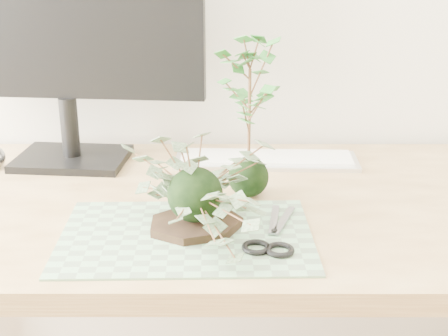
{
  "coord_description": "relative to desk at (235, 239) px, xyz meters",
  "views": [
    {
      "loc": [
        0.0,
        0.09,
        1.23
      ],
      "look_at": [
        0.0,
        1.14,
        0.84
      ],
      "focal_mm": 50.0,
      "sensor_mm": 36.0,
      "label": 1
    }
  ],
  "objects": [
    {
      "name": "ivy_kokedama",
      "position": [
        -0.07,
        -0.14,
        0.2
      ],
      "size": [
        0.31,
        0.31,
        0.2
      ],
      "rotation": [
        0.0,
        0.0,
        0.13
      ],
      "color": "black",
      "rests_on": "stone_dish"
    },
    {
      "name": "monitor",
      "position": [
        -0.37,
        0.23,
        0.4
      ],
      "size": [
        0.62,
        0.2,
        0.55
      ],
      "rotation": [
        0.0,
        0.0,
        -0.09
      ],
      "color": "black",
      "rests_on": "desk"
    },
    {
      "name": "desk",
      "position": [
        0.0,
        0.0,
        0.0
      ],
      "size": [
        1.6,
        0.7,
        0.74
      ],
      "color": "tan",
      "rests_on": "ground_plane"
    },
    {
      "name": "maple_kokedama",
      "position": [
        0.03,
        0.02,
        0.33
      ],
      "size": [
        0.23,
        0.23,
        0.34
      ],
      "rotation": [
        0.0,
        0.0,
        -0.31
      ],
      "color": "black",
      "rests_on": "desk"
    },
    {
      "name": "scissors",
      "position": [
        0.06,
        -0.2,
        0.1
      ],
      "size": [
        0.1,
        0.2,
        0.01
      ],
      "rotation": [
        0.0,
        0.0,
        -0.24
      ],
      "color": "gray",
      "rests_on": "cutting_mat"
    },
    {
      "name": "cutting_mat",
      "position": [
        -0.09,
        -0.17,
        0.09
      ],
      "size": [
        0.44,
        0.3,
        0.0
      ],
      "primitive_type": "cube",
      "rotation": [
        0.0,
        0.0,
        0.02
      ],
      "color": "#617A5C",
      "rests_on": "desk"
    },
    {
      "name": "keyboard",
      "position": [
        0.08,
        0.22,
        0.1
      ],
      "size": [
        0.42,
        0.14,
        0.02
      ],
      "rotation": [
        0.0,
        0.0,
        -0.04
      ],
      "color": "silver",
      "rests_on": "desk"
    },
    {
      "name": "stone_dish",
      "position": [
        -0.07,
        -0.14,
        0.1
      ],
      "size": [
        0.22,
        0.22,
        0.01
      ],
      "primitive_type": "cylinder",
      "rotation": [
        0.0,
        0.0,
        0.3
      ],
      "color": "black",
      "rests_on": "cutting_mat"
    }
  ]
}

